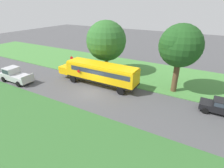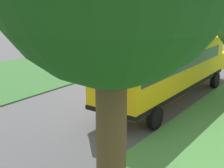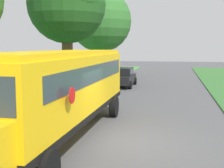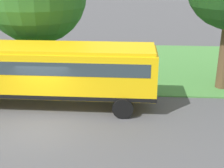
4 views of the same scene
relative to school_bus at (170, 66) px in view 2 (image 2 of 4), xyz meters
The scene contains 4 objects.
ground_plane 3.17m from the school_bus, ahead, with size 120.00×120.00×0.00m, color #4C4C4F.
grass_far_side 11.67m from the school_bus, ahead, with size 10.00×80.00×0.07m, color #33662D.
school_bus is the anchor object (origin of this frame).
pickup_truck 12.77m from the school_bus, 65.83° to the right, with size 2.28×5.40×2.10m.
Camera 2 is at (-9.54, 14.94, 5.40)m, focal length 50.00 mm.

